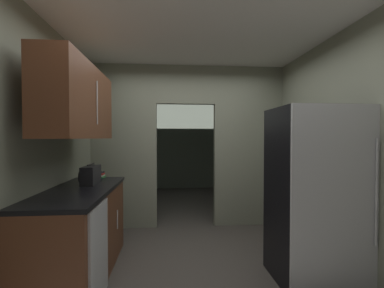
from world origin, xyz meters
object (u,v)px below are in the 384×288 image
at_px(dishwasher, 99,254).
at_px(boombox, 91,175).
at_px(book_stack, 99,176).
at_px(refrigerator, 316,194).

relative_size(dishwasher, boombox, 2.43).
distance_m(boombox, book_stack, 0.39).
xyz_separation_m(refrigerator, dishwasher, (-2.10, -0.21, -0.45)).
xyz_separation_m(refrigerator, book_stack, (-2.39, 0.92, 0.09)).
relative_size(refrigerator, book_stack, 11.23).
bearing_deg(boombox, book_stack, 90.70).
xyz_separation_m(dishwasher, book_stack, (-0.29, 1.13, 0.54)).
bearing_deg(book_stack, dishwasher, -75.80).
bearing_deg(boombox, refrigerator, -12.63).
height_order(boombox, book_stack, boombox).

